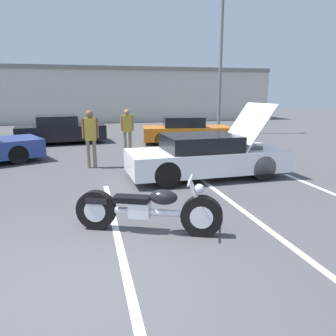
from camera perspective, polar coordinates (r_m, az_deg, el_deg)
name	(u,v)px	position (r m, az deg, el deg)	size (l,w,h in m)	color
ground_plane	(82,287)	(4.48, -14.81, -19.44)	(80.00, 80.00, 0.00)	#474749
parking_stripe_middle	(116,229)	(6.01, -9.10, -10.40)	(0.12, 5.61, 0.01)	white
parking_stripe_back	(250,216)	(6.72, 14.06, -8.05)	(0.12, 5.61, 0.01)	white
far_building	(82,93)	(28.75, -14.72, 12.54)	(32.00, 4.20, 4.40)	beige
light_pole	(222,56)	(19.62, 9.40, 18.71)	(1.21, 0.28, 7.98)	slate
motorcycle	(147,209)	(5.68, -3.65, -7.21)	(2.42, 1.19, 0.99)	black
show_car_hood_open	(206,156)	(9.37, 6.70, 2.06)	(4.49, 1.91, 2.08)	white
parked_car_right_row	(186,131)	(15.73, 3.14, 6.49)	(4.34, 2.34, 1.26)	orange
parked_car_mid_right_row	(60,130)	(16.49, -18.24, 6.28)	(4.19, 2.32, 1.32)	black
spectator_by_show_car	(90,134)	(10.68, -13.37, 5.85)	(0.52, 0.24, 1.84)	gray
spectator_midground	(127,127)	(12.99, -7.12, 7.03)	(0.52, 0.23, 1.74)	gray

